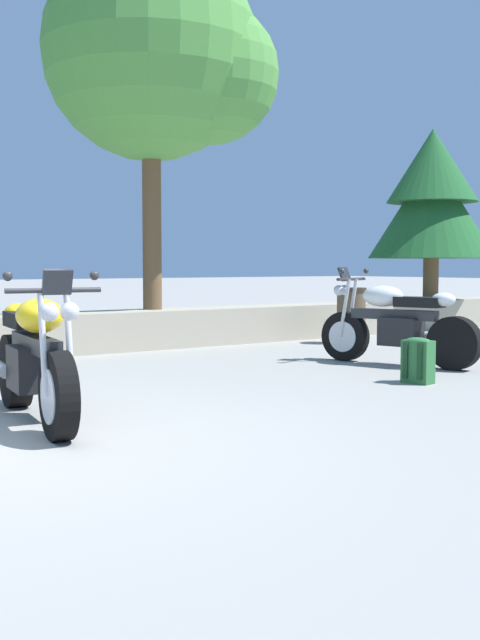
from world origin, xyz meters
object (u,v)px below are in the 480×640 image
at_px(motorcycle_white_centre, 396,325).
at_px(trash_bin, 351,315).
at_px(leafy_tree_mid_left, 163,57).
at_px(pine_tree_mid_right, 432,196).
at_px(rider_backpack, 418,360).
at_px(motorcycle_yellow_near_left, 35,359).

relative_size(motorcycle_white_centre, trash_bin, 2.35).
height_order(leafy_tree_mid_left, pine_tree_mid_right, leafy_tree_mid_left).
bearing_deg(rider_backpack, motorcycle_yellow_near_left, 174.91).
xyz_separation_m(motorcycle_yellow_near_left, leafy_tree_mid_left, (3.64, 4.33, 3.74)).
xyz_separation_m(motorcycle_white_centre, rider_backpack, (-0.89, -1.15, -0.24)).
bearing_deg(leafy_tree_mid_left, trash_bin, -27.39).
distance_m(rider_backpack, leafy_tree_mid_left, 6.15).
distance_m(motorcycle_yellow_near_left, leafy_tree_mid_left, 6.78).
bearing_deg(motorcycle_yellow_near_left, leafy_tree_mid_left, 49.92).
height_order(rider_backpack, pine_tree_mid_right, pine_tree_mid_right).
bearing_deg(motorcycle_yellow_near_left, trash_bin, 26.01).
relative_size(motorcycle_white_centre, pine_tree_mid_right, 0.63).
height_order(leafy_tree_mid_left, trash_bin, leafy_tree_mid_left).
bearing_deg(pine_tree_mid_right, motorcycle_yellow_near_left, -155.80).
xyz_separation_m(motorcycle_yellow_near_left, rider_backpack, (3.91, -0.35, -0.24)).
distance_m(motorcycle_white_centre, trash_bin, 2.61).
bearing_deg(motorcycle_white_centre, motorcycle_yellow_near_left, -170.49).
height_order(motorcycle_white_centre, rider_backpack, motorcycle_white_centre).
relative_size(motorcycle_white_centre, leafy_tree_mid_left, 0.38).
bearing_deg(motorcycle_yellow_near_left, rider_backpack, -5.09).
height_order(motorcycle_yellow_near_left, leafy_tree_mid_left, leafy_tree_mid_left).
distance_m(motorcycle_yellow_near_left, trash_bin, 6.88).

